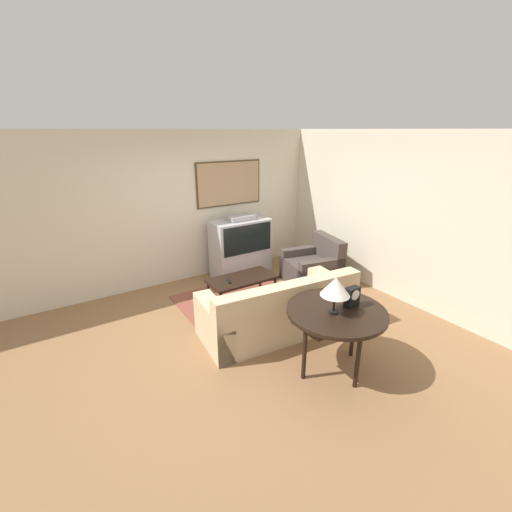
# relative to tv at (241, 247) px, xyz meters

# --- Properties ---
(ground_plane) EXTENTS (12.00, 12.00, 0.00)m
(ground_plane) POSITION_rel_tv_xyz_m (-0.90, -1.69, -0.57)
(ground_plane) COLOR #8E6642
(wall_back) EXTENTS (12.00, 0.10, 2.70)m
(wall_back) POSITION_rel_tv_xyz_m (-0.88, 0.44, 0.79)
(wall_back) COLOR beige
(wall_back) RESTS_ON ground_plane
(wall_right) EXTENTS (0.06, 12.00, 2.70)m
(wall_right) POSITION_rel_tv_xyz_m (1.73, -1.69, 0.78)
(wall_right) COLOR beige
(wall_right) RESTS_ON ground_plane
(area_rug) EXTENTS (1.92, 1.57, 0.01)m
(area_rug) POSITION_rel_tv_xyz_m (-0.58, -0.96, -0.56)
(area_rug) COLOR brown
(area_rug) RESTS_ON ground_plane
(tv) EXTENTS (1.11, 0.55, 1.19)m
(tv) POSITION_rel_tv_xyz_m (0.00, 0.00, 0.00)
(tv) COLOR #B7B7BC
(tv) RESTS_ON ground_plane
(couch) EXTENTS (2.21, 1.10, 0.85)m
(couch) POSITION_rel_tv_xyz_m (-0.57, -2.02, -0.25)
(couch) COLOR #CCB289
(couch) RESTS_ON ground_plane
(armchair) EXTENTS (1.03, 1.04, 0.86)m
(armchair) POSITION_rel_tv_xyz_m (0.92, -1.06, -0.27)
(armchair) COLOR #473D38
(armchair) RESTS_ON ground_plane
(coffee_table) EXTENTS (1.11, 0.55, 0.41)m
(coffee_table) POSITION_rel_tv_xyz_m (-0.54, -0.95, -0.19)
(coffee_table) COLOR black
(coffee_table) RESTS_ON ground_plane
(console_table) EXTENTS (1.12, 1.12, 0.80)m
(console_table) POSITION_rel_tv_xyz_m (-0.53, -3.04, 0.16)
(console_table) COLOR black
(console_table) RESTS_ON ground_plane
(table_lamp) EXTENTS (0.32, 0.32, 0.42)m
(table_lamp) POSITION_rel_tv_xyz_m (-0.61, -3.06, 0.54)
(table_lamp) COLOR black
(table_lamp) RESTS_ON console_table
(mantel_clock) EXTENTS (0.17, 0.10, 0.23)m
(mantel_clock) POSITION_rel_tv_xyz_m (-0.33, -3.06, 0.35)
(mantel_clock) COLOR black
(mantel_clock) RESTS_ON console_table
(remote) EXTENTS (0.08, 0.17, 0.02)m
(remote) POSITION_rel_tv_xyz_m (-0.80, -0.98, -0.14)
(remote) COLOR black
(remote) RESTS_ON coffee_table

